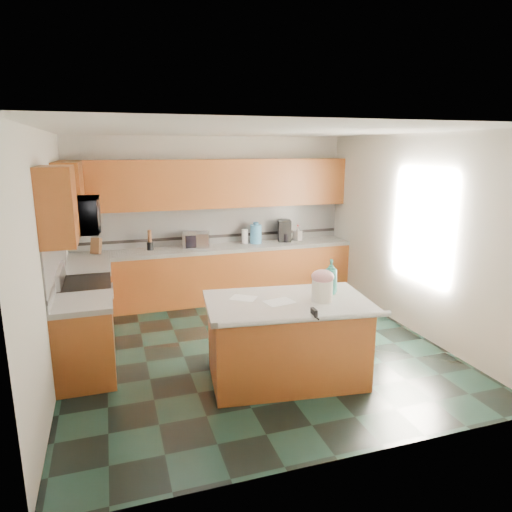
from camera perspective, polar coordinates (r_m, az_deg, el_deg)
name	(u,v)px	position (r m, az deg, el deg)	size (l,w,h in m)	color
floor	(253,347)	(6.00, -0.34, -11.32)	(4.60, 4.60, 0.00)	black
ceiling	(253,131)	(5.46, -0.38, 15.42)	(4.60, 4.60, 0.00)	white
wall_back	(212,218)	(7.78, -5.55, 4.74)	(4.60, 0.04, 2.70)	white
wall_front	(346,305)	(3.51, 11.25, -6.05)	(4.60, 0.04, 2.70)	white
wall_left	(47,259)	(5.37, -24.70, -0.29)	(0.04, 4.60, 2.70)	white
wall_right	(414,234)	(6.64, 19.12, 2.60)	(0.04, 4.60, 2.70)	white
back_base_cab	(217,275)	(7.67, -4.88, -2.40)	(4.60, 0.60, 0.86)	#55250E
back_countertop	(217,248)	(7.56, -4.95, 0.95)	(4.60, 0.64, 0.06)	white
back_upper_cab	(213,184)	(7.54, -5.34, 8.99)	(4.60, 0.33, 0.78)	#55250E
back_backsplash	(212,225)	(7.77, -5.48, 3.87)	(4.60, 0.02, 0.63)	silver
back_accent_band	(213,236)	(7.80, -5.44, 2.45)	(4.60, 0.01, 0.05)	black
left_base_cab_rear	(89,300)	(6.82, -20.11, -5.20)	(0.60, 0.82, 0.86)	#55250E
left_counter_rear	(87,268)	(6.69, -20.42, -1.46)	(0.64, 0.82, 0.06)	white
left_base_cab_front	(85,343)	(5.38, -20.59, -10.19)	(0.60, 0.72, 0.86)	#55250E
left_counter_front	(81,303)	(5.22, -21.00, -5.55)	(0.64, 0.72, 0.06)	white
left_backsplash	(56,257)	(5.92, -23.71, -0.16)	(0.02, 2.30, 0.63)	silver
left_accent_band	(58,273)	(5.96, -23.48, -1.98)	(0.01, 2.30, 0.05)	black
left_upper_cab_rear	(70,191)	(6.66, -22.28, 7.51)	(0.33, 1.09, 0.78)	#55250E
left_upper_cab_front	(58,205)	(5.01, -23.54, 5.81)	(0.33, 0.72, 0.78)	#55250E
range_body	(87,319)	(6.07, -20.34, -7.40)	(0.60, 0.76, 0.88)	#B7B7BC
range_oven_door	(112,319)	(6.07, -17.56, -7.57)	(0.02, 0.68, 0.55)	black
range_cooktop	(84,283)	(5.93, -20.69, -3.23)	(0.62, 0.78, 0.04)	black
range_handle	(112,290)	(5.95, -17.52, -4.12)	(0.02, 0.02, 0.66)	#B7B7BC
range_backguard	(60,276)	(5.92, -23.30, -2.28)	(0.06, 0.76, 0.18)	#B7B7BC
microwave	(78,215)	(5.76, -21.37, 4.75)	(0.73, 0.50, 0.41)	#B7B7BC
island_base	(287,342)	(5.08, 3.85, -10.73)	(1.63, 0.93, 0.86)	#55250E
island_top	(287,303)	(4.92, 3.93, -5.83)	(1.73, 1.03, 0.06)	white
island_bullnose	(307,319)	(4.47, 6.40, -7.86)	(0.06, 0.06, 1.73)	white
treat_jar	(322,290)	(4.88, 8.28, -4.28)	(0.22, 0.22, 0.23)	white
treat_jar_lid	(323,277)	(4.84, 8.34, -2.58)	(0.24, 0.24, 0.15)	pink
treat_jar_knob	(323,272)	(4.82, 8.36, -2.00)	(0.03, 0.03, 0.08)	tan
treat_jar_knob_end_l	(319,272)	(4.81, 7.93, -2.04)	(0.04, 0.04, 0.04)	tan
treat_jar_knob_end_r	(326,272)	(4.84, 8.78, -1.96)	(0.04, 0.04, 0.04)	tan
soap_bottle_island	(331,277)	(5.11, 9.34, -2.57)	(0.15, 0.15, 0.39)	teal
paper_sheet_a	(279,302)	(4.84, 2.93, -5.75)	(0.30, 0.23, 0.00)	white
paper_sheet_b	(243,298)	(4.95, -1.59, -5.26)	(0.27, 0.20, 0.00)	white
clamp_body	(314,314)	(4.51, 7.26, -7.17)	(0.03, 0.11, 0.10)	black
clamp_handle	(317,318)	(4.46, 7.62, -7.69)	(0.02, 0.02, 0.08)	black
knife_block	(96,246)	(7.40, -19.35, 1.19)	(0.13, 0.11, 0.25)	#472814
utensil_crock	(150,246)	(7.46, -13.10, 1.24)	(0.10, 0.10, 0.13)	black
utensil_bundle	(150,236)	(7.43, -13.17, 2.45)	(0.06, 0.06, 0.19)	#472814
toaster_oven	(196,240)	(7.51, -7.53, 1.99)	(0.42, 0.29, 0.24)	#B7B7BC
toaster_oven_door	(197,242)	(7.38, -7.34, 1.80)	(0.38, 0.01, 0.20)	black
paper_towel	(245,236)	(7.75, -1.40, 2.45)	(0.11, 0.11, 0.24)	white
paper_towel_base	(245,243)	(7.77, -1.40, 1.63)	(0.16, 0.16, 0.01)	#B7B7BC
water_jug	(256,234)	(7.76, -0.02, 2.76)	(0.19, 0.19, 0.32)	#4A94CA
water_jug_neck	(256,223)	(7.73, -0.02, 4.09)	(0.09, 0.09, 0.05)	#4A94CA
coffee_maker	(284,231)	(7.95, 3.58, 3.15)	(0.21, 0.24, 0.37)	black
coffee_carafe	(286,237)	(7.92, 3.71, 2.32)	(0.15, 0.15, 0.15)	black
soap_bottle_back	(298,233)	(8.02, 5.23, 2.82)	(0.12, 0.12, 0.26)	white
soap_back_cap	(298,225)	(8.00, 5.25, 3.83)	(0.02, 0.02, 0.03)	red
window_light_proxy	(422,226)	(6.44, 20.06, 3.57)	(0.02, 1.40, 1.10)	white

